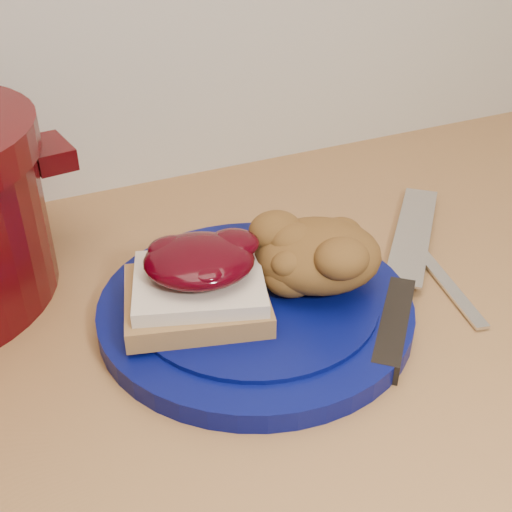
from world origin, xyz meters
name	(u,v)px	position (x,y,z in m)	size (l,w,h in m)	color
plate	(255,308)	(0.05, 1.49, 0.91)	(0.28, 0.28, 0.02)	#050A4B
sandwich	(198,281)	(0.00, 1.50, 0.95)	(0.14, 0.13, 0.06)	olive
stuffing_mound	(318,255)	(0.11, 1.49, 0.95)	(0.11, 0.10, 0.06)	brown
chef_knife	(400,297)	(0.17, 1.45, 0.91)	(0.25, 0.27, 0.02)	black
butter_knife	(439,274)	(0.24, 1.47, 0.90)	(0.17, 0.01, 0.00)	silver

